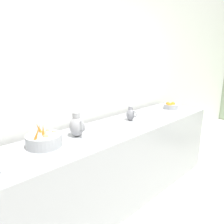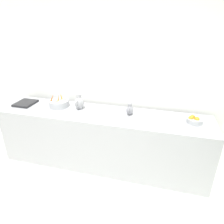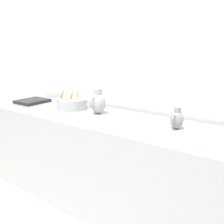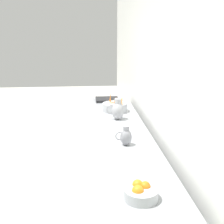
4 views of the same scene
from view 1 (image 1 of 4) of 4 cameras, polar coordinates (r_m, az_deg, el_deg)
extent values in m
cube|color=white|center=(3.07, 0.17, 9.92)|extent=(0.10, 8.39, 3.00)
cube|color=#9EA0A5|center=(2.69, -0.34, -13.81)|extent=(0.72, 3.31, 0.93)
cylinder|color=#ADAFB5|center=(2.12, -17.17, -7.03)|extent=(0.32, 0.32, 0.11)
torus|color=#ADAFB5|center=(2.14, -17.07, -8.25)|extent=(0.19, 0.19, 0.01)
cone|color=orange|center=(2.01, -18.82, -5.28)|extent=(0.04, 0.10, 0.16)
cone|color=orange|center=(2.17, -18.35, -4.19)|extent=(0.07, 0.08, 0.12)
cone|color=orange|center=(2.09, -17.39, -4.75)|extent=(0.07, 0.06, 0.12)
ellipsoid|color=tan|center=(2.19, -17.11, -5.13)|extent=(0.05, 0.04, 0.03)
ellipsoid|color=tan|center=(2.15, -17.19, -5.40)|extent=(0.05, 0.05, 0.04)
ellipsoid|color=tan|center=(2.06, -16.77, -6.16)|extent=(0.06, 0.05, 0.05)
ellipsoid|color=tan|center=(2.21, -16.33, -4.81)|extent=(0.05, 0.04, 0.04)
ellipsoid|color=tan|center=(2.16, -14.73, -5.10)|extent=(0.06, 0.05, 0.04)
cylinder|color=#ADAFB5|center=(3.56, 14.93, 1.43)|extent=(0.22, 0.22, 0.07)
sphere|color=orange|center=(3.49, 14.65, 1.77)|extent=(0.07, 0.07, 0.07)
sphere|color=orange|center=(3.55, 15.45, 1.92)|extent=(0.08, 0.08, 0.08)
sphere|color=orange|center=(3.54, 14.25, 1.94)|extent=(0.07, 0.07, 0.07)
ellipsoid|color=#A3A3A8|center=(2.28, -9.13, -3.68)|extent=(0.15, 0.15, 0.21)
cylinder|color=#A3A3A8|center=(2.25, -9.25, -0.76)|extent=(0.08, 0.08, 0.06)
torus|color=#A3A3A8|center=(2.21, -7.90, -3.68)|extent=(0.11, 0.01, 0.11)
ellipsoid|color=gray|center=(2.82, 4.80, -0.63)|extent=(0.11, 0.11, 0.15)
cylinder|color=gray|center=(2.80, 4.84, 1.10)|extent=(0.06, 0.06, 0.04)
torus|color=gray|center=(2.78, 5.73, -0.56)|extent=(0.08, 0.01, 0.08)
camera|label=2|loc=(2.79, 69.90, 15.65)|focal=32.47mm
camera|label=3|loc=(2.79, 48.04, 6.19)|focal=40.03mm
camera|label=4|loc=(4.90, 29.78, 15.44)|focal=48.49mm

